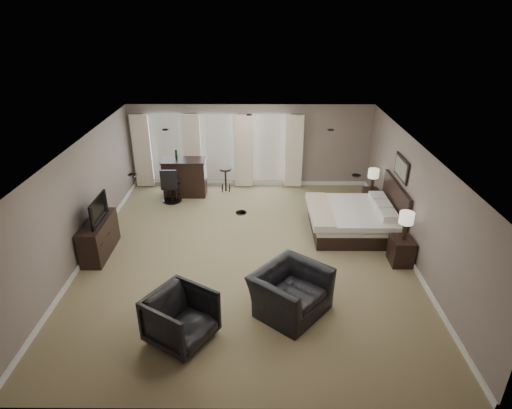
{
  "coord_description": "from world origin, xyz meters",
  "views": [
    {
      "loc": [
        0.25,
        -8.6,
        5.37
      ],
      "look_at": [
        0.2,
        0.4,
        1.1
      ],
      "focal_mm": 30.0,
      "sensor_mm": 36.0,
      "label": 1
    }
  ],
  "objects_px": {
    "bar_stool_right": "(226,180)",
    "desk_chair": "(171,185)",
    "nightstand_near": "(401,251)",
    "armchair_near": "(291,285)",
    "nightstand_far": "(370,199)",
    "armchair_far": "(181,316)",
    "lamp_near": "(405,226)",
    "tv": "(96,219)",
    "bar_stool_left": "(176,190)",
    "bed": "(350,208)",
    "dresser": "(99,237)",
    "lamp_far": "(373,180)",
    "bar_counter": "(185,177)"
  },
  "relations": [
    {
      "from": "nightstand_near",
      "to": "dresser",
      "type": "height_order",
      "value": "dresser"
    },
    {
      "from": "tv",
      "to": "bar_stool_right",
      "type": "distance_m",
      "value": 4.61
    },
    {
      "from": "bed",
      "to": "armchair_near",
      "type": "relative_size",
      "value": 1.59
    },
    {
      "from": "tv",
      "to": "desk_chair",
      "type": "xyz_separation_m",
      "value": [
        1.14,
        2.91,
        -0.38
      ]
    },
    {
      "from": "nightstand_near",
      "to": "bar_stool_left",
      "type": "relative_size",
      "value": 0.92
    },
    {
      "from": "dresser",
      "to": "bar_stool_right",
      "type": "height_order",
      "value": "dresser"
    },
    {
      "from": "armchair_far",
      "to": "bar_stool_right",
      "type": "bearing_deg",
      "value": 29.63
    },
    {
      "from": "bar_counter",
      "to": "nightstand_near",
      "type": "bearing_deg",
      "value": -34.82
    },
    {
      "from": "tv",
      "to": "bar_stool_right",
      "type": "relative_size",
      "value": 1.34
    },
    {
      "from": "nightstand_near",
      "to": "lamp_near",
      "type": "bearing_deg",
      "value": 0.0
    },
    {
      "from": "nightstand_near",
      "to": "armchair_near",
      "type": "bearing_deg",
      "value": -147.26
    },
    {
      "from": "dresser",
      "to": "tv",
      "type": "relative_size",
      "value": 1.45
    },
    {
      "from": "bar_stool_right",
      "to": "desk_chair",
      "type": "bearing_deg",
      "value": -152.92
    },
    {
      "from": "tv",
      "to": "armchair_far",
      "type": "xyz_separation_m",
      "value": [
        2.38,
        -2.85,
        -0.4
      ]
    },
    {
      "from": "armchair_near",
      "to": "armchair_far",
      "type": "bearing_deg",
      "value": 152.65
    },
    {
      "from": "tv",
      "to": "armchair_far",
      "type": "bearing_deg",
      "value": -140.11
    },
    {
      "from": "nightstand_far",
      "to": "bar_stool_right",
      "type": "height_order",
      "value": "bar_stool_right"
    },
    {
      "from": "tv",
      "to": "bar_stool_left",
      "type": "height_order",
      "value": "tv"
    },
    {
      "from": "lamp_near",
      "to": "lamp_far",
      "type": "xyz_separation_m",
      "value": [
        0.0,
        2.9,
        -0.08
      ]
    },
    {
      "from": "nightstand_near",
      "to": "bar_stool_right",
      "type": "relative_size",
      "value": 0.82
    },
    {
      "from": "lamp_far",
      "to": "bar_stool_right",
      "type": "bearing_deg",
      "value": 164.48
    },
    {
      "from": "bar_stool_right",
      "to": "armchair_far",
      "type": "bearing_deg",
      "value": -92.71
    },
    {
      "from": "nightstand_near",
      "to": "dresser",
      "type": "xyz_separation_m",
      "value": [
        -6.92,
        0.37,
        0.11
      ]
    },
    {
      "from": "dresser",
      "to": "bar_stool_left",
      "type": "xyz_separation_m",
      "value": [
        1.26,
        2.98,
        -0.09
      ]
    },
    {
      "from": "armchair_near",
      "to": "desk_chair",
      "type": "xyz_separation_m",
      "value": [
        -3.17,
        4.96,
        -0.04
      ]
    },
    {
      "from": "nightstand_near",
      "to": "bar_stool_right",
      "type": "distance_m",
      "value": 5.87
    },
    {
      "from": "bed",
      "to": "bar_stool_left",
      "type": "distance_m",
      "value": 5.15
    },
    {
      "from": "nightstand_near",
      "to": "bar_stool_right",
      "type": "xyz_separation_m",
      "value": [
        -4.23,
        4.08,
        0.07
      ]
    },
    {
      "from": "armchair_far",
      "to": "desk_chair",
      "type": "height_order",
      "value": "desk_chair"
    },
    {
      "from": "nightstand_far",
      "to": "bar_stool_left",
      "type": "bearing_deg",
      "value": 175.4
    },
    {
      "from": "desk_chair",
      "to": "nightstand_near",
      "type": "bearing_deg",
      "value": 149.84
    },
    {
      "from": "nightstand_far",
      "to": "armchair_far",
      "type": "xyz_separation_m",
      "value": [
        -4.54,
        -5.37,
        0.24
      ]
    },
    {
      "from": "bar_stool_right",
      "to": "desk_chair",
      "type": "height_order",
      "value": "desk_chair"
    },
    {
      "from": "armchair_near",
      "to": "desk_chair",
      "type": "height_order",
      "value": "armchair_near"
    },
    {
      "from": "armchair_far",
      "to": "bar_stool_left",
      "type": "relative_size",
      "value": 1.52
    },
    {
      "from": "lamp_far",
      "to": "tv",
      "type": "relative_size",
      "value": 0.62
    },
    {
      "from": "dresser",
      "to": "bar_stool_left",
      "type": "height_order",
      "value": "dresser"
    },
    {
      "from": "tv",
      "to": "bar_stool_right",
      "type": "xyz_separation_m",
      "value": [
        2.69,
        3.7,
        -0.54
      ]
    },
    {
      "from": "nightstand_far",
      "to": "bar_counter",
      "type": "bearing_deg",
      "value": 170.76
    },
    {
      "from": "bar_counter",
      "to": "desk_chair",
      "type": "xyz_separation_m",
      "value": [
        -0.34,
        -0.5,
        -0.03
      ]
    },
    {
      "from": "armchair_near",
      "to": "bar_stool_right",
      "type": "bearing_deg",
      "value": 56.01
    },
    {
      "from": "bed",
      "to": "dresser",
      "type": "distance_m",
      "value": 6.13
    },
    {
      "from": "lamp_near",
      "to": "bar_stool_right",
      "type": "distance_m",
      "value": 5.9
    },
    {
      "from": "bar_stool_left",
      "to": "bar_stool_right",
      "type": "xyz_separation_m",
      "value": [
        1.43,
        0.72,
        0.04
      ]
    },
    {
      "from": "bar_stool_left",
      "to": "bar_stool_right",
      "type": "bearing_deg",
      "value": 26.72
    },
    {
      "from": "bar_stool_left",
      "to": "desk_chair",
      "type": "xyz_separation_m",
      "value": [
        -0.12,
        -0.07,
        0.2
      ]
    },
    {
      "from": "bed",
      "to": "dresser",
      "type": "relative_size",
      "value": 1.44
    },
    {
      "from": "lamp_far",
      "to": "dresser",
      "type": "height_order",
      "value": "lamp_far"
    },
    {
      "from": "tv",
      "to": "dresser",
      "type": "bearing_deg",
      "value": 0.0
    },
    {
      "from": "nightstand_far",
      "to": "desk_chair",
      "type": "height_order",
      "value": "desk_chair"
    }
  ]
}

